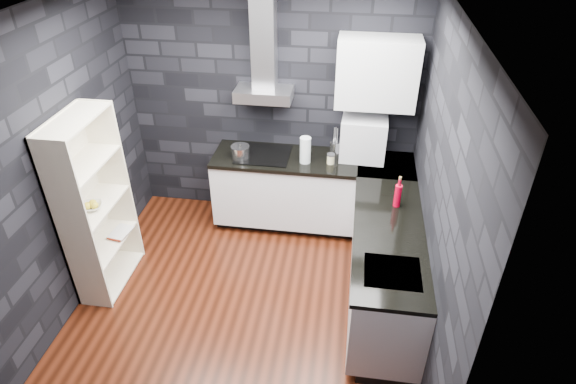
% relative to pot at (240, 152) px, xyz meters
% --- Properties ---
extents(ground, '(3.20, 3.20, 0.00)m').
position_rel_pot_xyz_m(ground, '(0.28, -1.20, -0.97)').
color(ground, '#461A0C').
extents(ceiling, '(3.20, 3.20, 0.00)m').
position_rel_pot_xyz_m(ceiling, '(0.28, -1.20, 1.73)').
color(ceiling, white).
extents(wall_back, '(3.20, 0.05, 2.70)m').
position_rel_pot_xyz_m(wall_back, '(0.28, 0.42, 0.38)').
color(wall_back, black).
rests_on(wall_back, ground).
extents(wall_front, '(3.20, 0.05, 2.70)m').
position_rel_pot_xyz_m(wall_front, '(0.28, -2.83, 0.38)').
color(wall_front, black).
rests_on(wall_front, ground).
extents(wall_left, '(0.05, 3.20, 2.70)m').
position_rel_pot_xyz_m(wall_left, '(-1.34, -1.20, 0.38)').
color(wall_left, black).
rests_on(wall_left, ground).
extents(wall_right, '(0.05, 3.20, 2.70)m').
position_rel_pot_xyz_m(wall_right, '(1.91, -1.20, 0.38)').
color(wall_right, black).
rests_on(wall_right, ground).
extents(toekick_back, '(2.18, 0.50, 0.10)m').
position_rel_pot_xyz_m(toekick_back, '(0.78, 0.14, -0.92)').
color(toekick_back, black).
rests_on(toekick_back, ground).
extents(toekick_right, '(0.50, 1.78, 0.10)m').
position_rel_pot_xyz_m(toekick_right, '(1.62, -1.10, -0.92)').
color(toekick_right, black).
rests_on(toekick_right, ground).
extents(counter_back_cab, '(2.20, 0.60, 0.76)m').
position_rel_pot_xyz_m(counter_back_cab, '(0.78, 0.10, -0.49)').
color(counter_back_cab, silver).
rests_on(counter_back_cab, ground).
extents(counter_right_cab, '(0.60, 1.80, 0.76)m').
position_rel_pot_xyz_m(counter_right_cab, '(1.58, -1.10, -0.49)').
color(counter_right_cab, silver).
rests_on(counter_right_cab, ground).
extents(counter_back_top, '(2.20, 0.62, 0.04)m').
position_rel_pot_xyz_m(counter_back_top, '(0.78, 0.09, -0.09)').
color(counter_back_top, black).
rests_on(counter_back_top, counter_back_cab).
extents(counter_right_top, '(0.62, 1.80, 0.04)m').
position_rel_pot_xyz_m(counter_right_top, '(1.57, -1.10, -0.09)').
color(counter_right_top, black).
rests_on(counter_right_top, counter_right_cab).
extents(counter_corner_top, '(0.62, 0.62, 0.04)m').
position_rel_pot_xyz_m(counter_corner_top, '(1.58, 0.10, -0.09)').
color(counter_corner_top, black).
rests_on(counter_corner_top, counter_right_cab).
extents(hood_body, '(0.60, 0.34, 0.12)m').
position_rel_pot_xyz_m(hood_body, '(0.23, 0.23, 0.59)').
color(hood_body, '#AAAAB0').
rests_on(hood_body, wall_back).
extents(hood_chimney, '(0.24, 0.20, 0.90)m').
position_rel_pot_xyz_m(hood_chimney, '(0.23, 0.30, 1.10)').
color(hood_chimney, '#AAAAB0').
rests_on(hood_chimney, hood_body).
extents(upper_cabinet, '(0.80, 0.35, 0.70)m').
position_rel_pot_xyz_m(upper_cabinet, '(1.38, 0.22, 0.88)').
color(upper_cabinet, silver).
rests_on(upper_cabinet, wall_back).
extents(cooktop, '(0.58, 0.50, 0.01)m').
position_rel_pot_xyz_m(cooktop, '(0.23, 0.10, -0.06)').
color(cooktop, black).
rests_on(cooktop, counter_back_top).
extents(sink_rim, '(0.44, 0.40, 0.01)m').
position_rel_pot_xyz_m(sink_rim, '(1.58, -1.60, -0.08)').
color(sink_rim, '#AAAAB0').
rests_on(sink_rim, counter_right_top).
extents(pot, '(0.21, 0.21, 0.12)m').
position_rel_pot_xyz_m(pot, '(0.00, 0.00, 0.00)').
color(pot, silver).
rests_on(pot, cooktop).
extents(glass_vase, '(0.13, 0.13, 0.29)m').
position_rel_pot_xyz_m(glass_vase, '(0.71, 0.01, 0.07)').
color(glass_vase, white).
rests_on(glass_vase, counter_back_top).
extents(storage_jar, '(0.10, 0.10, 0.10)m').
position_rel_pot_xyz_m(storage_jar, '(0.98, 0.02, -0.02)').
color(storage_jar, beige).
rests_on(storage_jar, counter_back_top).
extents(utensil_crock, '(0.11, 0.11, 0.14)m').
position_rel_pot_xyz_m(utensil_crock, '(1.01, 0.24, 0.00)').
color(utensil_crock, silver).
rests_on(utensil_crock, counter_back_top).
extents(appliance_garage, '(0.49, 0.38, 0.48)m').
position_rel_pot_xyz_m(appliance_garage, '(1.31, 0.20, 0.16)').
color(appliance_garage, silver).
rests_on(appliance_garage, counter_back_top).
extents(red_bottle, '(0.07, 0.07, 0.22)m').
position_rel_pot_xyz_m(red_bottle, '(1.65, -0.68, 0.04)').
color(red_bottle, '#B3001C').
rests_on(red_bottle, counter_right_top).
extents(bookshelf, '(0.53, 0.86, 1.80)m').
position_rel_pot_xyz_m(bookshelf, '(-1.14, -1.11, -0.07)').
color(bookshelf, '#F0E7CA').
rests_on(bookshelf, ground).
extents(fruit_bowl, '(0.25, 0.25, 0.05)m').
position_rel_pot_xyz_m(fruit_bowl, '(-1.14, -1.16, -0.03)').
color(fruit_bowl, silver).
rests_on(fruit_bowl, bookshelf).
extents(book_red, '(0.16, 0.05, 0.21)m').
position_rel_pot_xyz_m(book_red, '(-1.12, -0.96, -0.40)').
color(book_red, maroon).
rests_on(book_red, bookshelf).
extents(book_second, '(0.18, 0.05, 0.24)m').
position_rel_pot_xyz_m(book_second, '(-1.13, -0.93, -0.38)').
color(book_second, '#B2B2B2').
rests_on(book_second, bookshelf).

